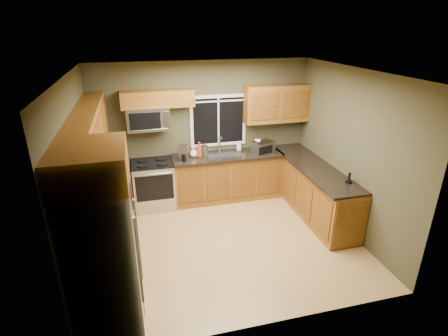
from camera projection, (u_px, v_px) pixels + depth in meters
name	position (u px, v px, depth m)	size (l,w,h in m)	color
floor	(226.00, 240.00, 5.78)	(4.20, 4.20, 0.00)	#B0894D
ceiling	(227.00, 73.00, 4.74)	(4.20, 4.20, 0.00)	white
back_wall	(203.00, 131.00, 6.87)	(4.20, 4.20, 0.00)	#444129
front_wall	(270.00, 227.00, 3.65)	(4.20, 4.20, 0.00)	#444129
left_wall	(78.00, 179.00, 4.78)	(3.60, 3.60, 0.00)	#444129
right_wall	(350.00, 153.00, 5.74)	(3.60, 3.60, 0.00)	#444129
window	(218.00, 121.00, 6.84)	(1.12, 0.03, 1.02)	white
base_cabinets_left	(111.00, 216.00, 5.62)	(0.60, 2.65, 0.90)	brown
countertop_left	(109.00, 190.00, 5.44)	(0.65, 2.65, 0.04)	black
base_cabinets_back	(227.00, 177.00, 7.04)	(2.17, 0.60, 0.90)	brown
countertop_back	(228.00, 156.00, 6.84)	(2.17, 0.65, 0.04)	black
base_cabinets_peninsula	(312.00, 190.00, 6.50)	(0.60, 2.52, 0.90)	brown
countertop_peninsula	(313.00, 167.00, 6.32)	(0.65, 2.50, 0.04)	black
upper_cabinets_left	(89.00, 133.00, 5.05)	(0.33, 2.65, 0.72)	brown
upper_cabinets_back_left	(158.00, 99.00, 6.25)	(1.30, 0.33, 0.30)	brown
upper_cabinets_back_right	(277.00, 104.00, 6.85)	(1.30, 0.33, 0.72)	brown
upper_cabinet_over_fridge	(89.00, 165.00, 3.44)	(0.72, 0.90, 0.38)	brown
refrigerator	(105.00, 259.00, 3.87)	(0.74, 0.90, 1.80)	#B7B7BC
range	(154.00, 184.00, 6.67)	(0.76, 0.69, 0.94)	#B7B7BC
microwave	(148.00, 118.00, 6.31)	(0.76, 0.41, 0.42)	#B7B7BC
sink	(222.00, 154.00, 6.81)	(0.60, 0.42, 0.36)	slate
toaster_oven	(263.00, 148.00, 6.85)	(0.47, 0.42, 0.25)	#B7B7BC
coffee_maker	(183.00, 153.00, 6.53)	(0.19, 0.24, 0.27)	slate
kettle	(204.00, 151.00, 6.70)	(0.18, 0.18, 0.26)	#B7B7BC
paper_towel_roll	(258.00, 146.00, 6.93)	(0.12, 0.12, 0.29)	white
soap_bottle_a	(199.00, 150.00, 6.67)	(0.11, 0.12, 0.30)	red
soap_bottle_b	(239.00, 145.00, 7.06)	(0.08, 0.08, 0.18)	white
soap_bottle_c	(194.00, 152.00, 6.69)	(0.14, 0.14, 0.18)	white
cordless_phone	(349.00, 180.00, 5.61)	(0.11, 0.11, 0.18)	black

